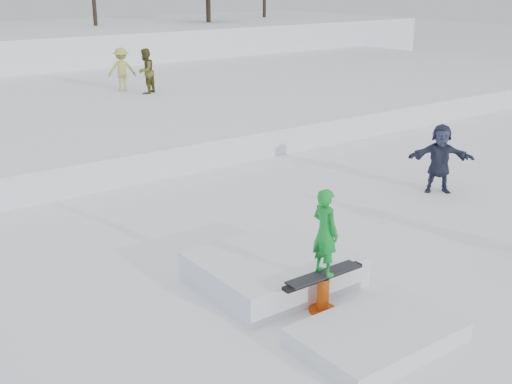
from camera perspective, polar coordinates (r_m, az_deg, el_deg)
ground at (r=11.53m, az=3.97°, el=-8.23°), size 120.00×120.00×0.00m
snow_midrise at (r=25.18m, az=-20.45°, el=6.47°), size 50.00×18.00×0.80m
walker_olive at (r=25.89m, az=-9.79°, el=10.54°), size 1.08×1.03×1.75m
walker_ygreen at (r=26.68m, az=-11.84°, el=10.61°), size 1.27×1.04×1.71m
spectator_dark at (r=16.71m, az=16.04°, el=2.88°), size 1.55×1.46×1.75m
jib_rail_feature at (r=10.96m, az=3.91°, el=-7.97°), size 2.60×4.40×2.11m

